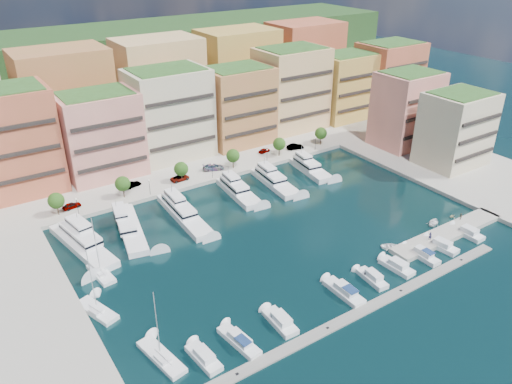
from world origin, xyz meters
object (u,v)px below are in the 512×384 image
at_px(yacht_3, 237,190).
at_px(cruiser_2, 280,322).
at_px(lamppost_1, 149,185).
at_px(car_5, 295,147).
at_px(yacht_2, 182,212).
at_px(cruiser_4, 344,292).
at_px(tree_1, 123,184).
at_px(car_1, 133,185).
at_px(lamppost_0, 77,204).
at_px(lamppost_2, 212,168).
at_px(yacht_1, 129,227).
at_px(lamppost_3, 267,154).
at_px(car_3, 213,167).
at_px(car_0, 72,206).
at_px(cruiser_8, 441,246).
at_px(cruiser_6, 397,267).
at_px(sailboat_2, 101,274).
at_px(cruiser_1, 239,341).
at_px(cruiser_9, 468,233).
at_px(yacht_0, 81,242).
at_px(tree_2, 181,169).
at_px(yacht_5, 309,167).
at_px(sailboat_0, 162,358).
at_px(tender_2, 434,222).
at_px(cruiser_7, 422,255).
at_px(person_0, 430,236).
at_px(car_2, 180,178).
at_px(sailboat_1, 97,311).
at_px(tree_5, 321,133).
at_px(tree_0, 56,201).
at_px(car_4, 264,150).
at_px(tender_3, 452,216).
at_px(tender_0, 389,246).
at_px(yacht_4, 273,180).
at_px(cruiser_5, 372,278).
at_px(lamppost_4, 316,141).
at_px(tree_4, 279,144).
at_px(cruiser_0, 204,358).

distance_m(yacht_3, cruiser_2, 49.53).
xyz_separation_m(lamppost_1, car_5, (49.09, 3.71, -1.98)).
height_order(yacht_2, cruiser_4, yacht_2).
xyz_separation_m(tree_1, car_1, (3.94, 4.22, -3.02)).
xyz_separation_m(lamppost_0, lamppost_2, (36.00, 0.00, 0.00)).
height_order(yacht_1, cruiser_2, yacht_1).
bearing_deg(lamppost_3, car_3, 164.62).
bearing_deg(car_0, cruiser_8, -143.25).
xyz_separation_m(tree_1, car_3, (26.67, 1.92, -2.89)).
xyz_separation_m(tree_1, cruiser_6, (34.90, -58.08, -4.20)).
height_order(yacht_3, cruiser_8, yacht_3).
bearing_deg(sailboat_2, cruiser_1, -67.42).
relative_size(cruiser_8, cruiser_9, 1.08).
bearing_deg(yacht_0, tree_2, 25.65).
xyz_separation_m(yacht_5, cruiser_4, (-29.19, -46.19, -0.64)).
height_order(cruiser_1, car_1, car_1).
height_order(sailboat_0, tender_2, sailboat_0).
height_order(tree_1, lamppost_0, tree_1).
distance_m(lamppost_0, cruiser_7, 77.99).
distance_m(lamppost_1, person_0, 67.70).
height_order(yacht_1, car_2, yacht_1).
height_order(yacht_1, cruiser_6, yacht_1).
bearing_deg(sailboat_1, yacht_1, 57.34).
bearing_deg(tree_5, tree_0, 180.00).
bearing_deg(cruiser_4, lamppost_1, 104.74).
height_order(car_1, car_4, car_1).
xyz_separation_m(yacht_0, tender_3, (76.60, -36.17, -0.78)).
height_order(lamppost_2, cruiser_9, lamppost_2).
relative_size(tender_3, car_3, 0.27).
xyz_separation_m(lamppost_3, tender_0, (-2.53, -49.48, -3.45)).
distance_m(lamppost_0, car_2, 28.20).
xyz_separation_m(lamppost_3, car_4, (3.73, 6.80, -2.16)).
xyz_separation_m(cruiser_8, cruiser_9, (9.19, 0.00, 0.00)).
bearing_deg(cruiser_6, yacht_3, 101.62).
relative_size(lamppost_2, car_3, 0.71).
xyz_separation_m(yacht_4, car_5, (18.46, 14.51, 0.76)).
distance_m(cruiser_5, tender_0, 13.07).
distance_m(cruiser_5, car_5, 65.37).
bearing_deg(tree_1, lamppost_0, -169.15).
height_order(yacht_5, cruiser_7, yacht_5).
distance_m(tree_2, sailboat_0, 62.10).
relative_size(lamppost_1, sailboat_2, 0.32).
relative_size(lamppost_4, car_4, 1.08).
distance_m(lamppost_1, cruiser_8, 70.19).
xyz_separation_m(cruiser_5, tender_3, (33.46, 6.97, -0.12)).
height_order(car_0, car_3, car_3).
bearing_deg(tender_2, lamppost_4, -29.41).
xyz_separation_m(tree_4, yacht_3, (-22.46, -12.54, -3.53)).
distance_m(lamppost_1, cruiser_0, 57.79).
height_order(cruiser_5, tender_3, cruiser_5).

